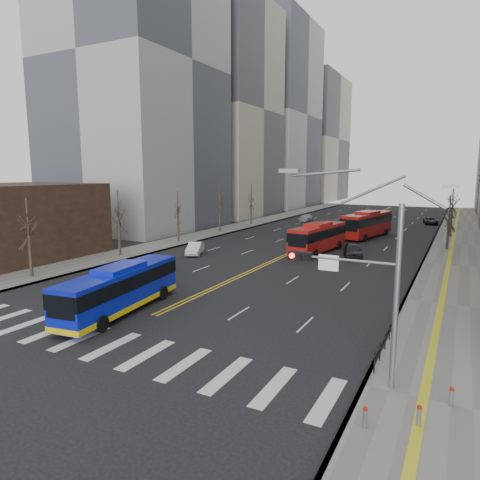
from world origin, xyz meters
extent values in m
plane|color=black|center=(0.00, 0.00, 0.00)|extent=(220.00, 220.00, 0.00)
cube|color=slate|center=(17.50, 45.00, 0.07)|extent=(7.00, 130.00, 0.15)
cube|color=slate|center=(-16.50, 45.00, 0.07)|extent=(5.00, 130.00, 0.15)
cube|color=silver|center=(-8.27, 0.00, 0.01)|extent=(0.70, 4.00, 0.01)
cube|color=silver|center=(-5.91, 0.00, 0.01)|extent=(0.70, 4.00, 0.01)
cube|color=silver|center=(-3.55, 0.00, 0.01)|extent=(0.70, 4.00, 0.01)
cube|color=silver|center=(-1.18, 0.00, 0.01)|extent=(0.70, 4.00, 0.01)
cube|color=silver|center=(1.18, 0.00, 0.01)|extent=(0.70, 4.00, 0.01)
cube|color=silver|center=(3.55, 0.00, 0.01)|extent=(0.70, 4.00, 0.01)
cube|color=silver|center=(5.91, 0.00, 0.01)|extent=(0.70, 4.00, 0.01)
cube|color=silver|center=(8.27, 0.00, 0.01)|extent=(0.70, 4.00, 0.01)
cube|color=silver|center=(10.64, 0.00, 0.01)|extent=(0.70, 4.00, 0.01)
cube|color=silver|center=(13.00, 0.00, 0.01)|extent=(0.70, 4.00, 0.01)
cube|color=gold|center=(-0.20, 55.00, 0.01)|extent=(0.15, 100.00, 0.01)
cube|color=gold|center=(0.20, 55.00, 0.01)|extent=(0.15, 100.00, 0.01)
cube|color=#959598|center=(-31.00, 40.00, 26.00)|extent=(22.00, 24.00, 52.00)
cube|color=#9F9480|center=(-31.00, 66.00, 22.00)|extent=(22.00, 22.00, 44.00)
cube|color=#959598|center=(-30.00, 93.00, 24.00)|extent=(20.00, 26.00, 48.00)
cube|color=#9F9480|center=(-29.00, 125.00, 20.00)|extent=(18.00, 30.00, 40.00)
cube|color=black|center=(-26.00, 12.00, 4.00)|extent=(14.00, 18.00, 8.00)
cylinder|color=gray|center=(15.20, 2.00, 4.00)|extent=(0.24, 0.24, 8.00)
cylinder|color=gray|center=(12.95, 2.00, 5.50)|extent=(4.50, 0.12, 0.12)
cube|color=black|center=(11.00, 2.00, 5.50)|extent=(1.10, 0.28, 0.38)
cylinder|color=#FF190C|center=(10.65, 1.84, 5.50)|extent=(0.24, 0.08, 0.24)
cylinder|color=black|center=(11.00, 1.84, 5.50)|extent=(0.24, 0.08, 0.24)
cylinder|color=black|center=(11.35, 1.84, 5.50)|extent=(0.24, 0.08, 0.24)
cube|color=white|center=(12.30, 2.00, 5.30)|extent=(0.90, 0.06, 0.70)
cube|color=#999993|center=(10.40, 2.00, 9.30)|extent=(0.90, 0.35, 0.18)
cube|color=black|center=(14.30, 6.00, 1.15)|extent=(0.04, 6.00, 0.04)
cylinder|color=black|center=(14.30, 3.00, 0.65)|extent=(0.06, 0.06, 1.00)
cylinder|color=black|center=(14.30, 4.50, 0.65)|extent=(0.06, 0.06, 1.00)
cylinder|color=black|center=(14.30, 6.00, 0.65)|extent=(0.06, 0.06, 1.00)
cylinder|color=black|center=(14.30, 7.50, 0.65)|extent=(0.06, 0.06, 1.00)
cylinder|color=black|center=(14.30, 9.00, 0.65)|extent=(0.06, 0.06, 1.00)
cylinder|color=gray|center=(14.80, -1.50, 0.50)|extent=(0.16, 0.16, 0.70)
cylinder|color=#B2140F|center=(14.80, -1.50, 0.88)|extent=(0.17, 0.17, 0.10)
cylinder|color=gray|center=(16.50, -0.50, 0.50)|extent=(0.16, 0.16, 0.70)
cylinder|color=#B2140F|center=(16.50, -0.50, 0.88)|extent=(0.17, 0.17, 0.10)
cylinder|color=gray|center=(17.50, 1.50, 0.50)|extent=(0.16, 0.16, 0.70)
cylinder|color=#B2140F|center=(17.50, 1.50, 0.88)|extent=(0.17, 0.17, 0.10)
cylinder|color=#30261D|center=(-16.00, 8.00, 1.88)|extent=(0.28, 0.28, 3.75)
cylinder|color=#30261D|center=(-16.00, 19.00, 1.95)|extent=(0.28, 0.28, 3.90)
cylinder|color=#30261D|center=(-16.00, 30.00, 1.80)|extent=(0.28, 0.28, 3.60)
cylinder|color=#30261D|center=(-16.00, 41.00, 2.00)|extent=(0.28, 0.28, 4.00)
cylinder|color=#30261D|center=(-16.00, 52.00, 1.90)|extent=(0.28, 0.28, 3.80)
cylinder|color=#30261D|center=(16.00, 40.00, 1.75)|extent=(0.28, 0.28, 3.50)
cylinder|color=#30261D|center=(16.00, 52.00, 1.88)|extent=(0.28, 0.28, 3.75)
cube|color=#0D1CC5|center=(-2.39, 4.58, 1.62)|extent=(3.64, 11.06, 2.54)
cube|color=black|center=(-2.39, 4.58, 2.14)|extent=(3.70, 11.08, 0.93)
cube|color=#0D1CC5|center=(-2.39, 4.58, 2.99)|extent=(2.28, 4.00, 0.40)
cube|color=yellow|center=(-2.39, 4.58, 0.55)|extent=(3.70, 11.08, 0.35)
cylinder|color=black|center=(-3.06, 0.99, 0.50)|extent=(0.43, 1.03, 1.00)
cylinder|color=black|center=(-0.82, 1.28, 0.50)|extent=(0.43, 1.03, 1.00)
cylinder|color=black|center=(-3.96, 7.88, 0.50)|extent=(0.43, 1.03, 1.00)
cylinder|color=black|center=(-1.72, 8.17, 0.50)|extent=(0.43, 1.03, 1.00)
cube|color=#A61511|center=(2.66, 31.71, 1.75)|extent=(3.74, 11.04, 2.80)
cube|color=black|center=(2.66, 31.71, 2.30)|extent=(3.80, 11.07, 1.01)
cube|color=#A61511|center=(2.66, 31.71, 3.25)|extent=(2.41, 4.00, 0.40)
cylinder|color=black|center=(1.02, 28.42, 0.50)|extent=(0.42, 1.03, 1.00)
cylinder|color=black|center=(3.46, 28.12, 0.50)|extent=(0.42, 1.03, 1.00)
cylinder|color=black|center=(1.85, 35.30, 0.50)|extent=(0.42, 1.03, 1.00)
cylinder|color=black|center=(4.29, 35.00, 0.50)|extent=(0.42, 1.03, 1.00)
cube|color=#A61511|center=(5.35, 46.34, 1.91)|extent=(5.03, 12.22, 3.12)
cube|color=black|center=(5.35, 46.34, 2.50)|extent=(5.09, 12.25, 1.11)
cube|color=#A61511|center=(5.35, 46.34, 3.57)|extent=(2.95, 4.52, 0.40)
cylinder|color=black|center=(3.26, 42.87, 0.50)|extent=(0.49, 1.04, 1.00)
cylinder|color=black|center=(5.91, 42.33, 0.50)|extent=(0.49, 1.04, 1.00)
cylinder|color=black|center=(4.78, 50.34, 0.50)|extent=(0.49, 1.04, 1.00)
cylinder|color=black|center=(7.43, 49.80, 0.50)|extent=(0.49, 1.04, 1.00)
imported|color=silver|center=(-9.30, 23.90, 0.70)|extent=(2.96, 4.46, 1.39)
imported|color=black|center=(6.99, 30.44, 0.79)|extent=(3.12, 4.98, 1.58)
imported|color=#A3A3A9|center=(-9.16, 61.69, 0.66)|extent=(1.88, 4.57, 1.33)
imported|color=black|center=(12.35, 67.76, 0.62)|extent=(2.96, 4.83, 1.25)
camera|label=1|loc=(17.37, -16.09, 9.22)|focal=32.00mm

